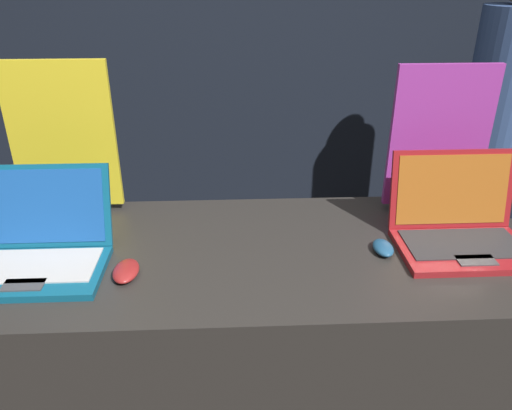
# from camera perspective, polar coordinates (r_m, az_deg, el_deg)

# --- Properties ---
(wall_back) EXTENTS (8.00, 0.05, 2.80)m
(wall_back) POSITION_cam_1_polar(r_m,az_deg,el_deg) (3.14, -1.68, 21.06)
(wall_back) COLOR black
(wall_back) RESTS_ON ground_plane
(display_counter) EXTENTS (1.73, 0.71, 0.90)m
(display_counter) POSITION_cam_1_polar(r_m,az_deg,el_deg) (1.79, 0.04, -17.46)
(display_counter) COLOR #282623
(display_counter) RESTS_ON ground_plane
(laptop_front) EXTENTS (0.38, 0.33, 0.26)m
(laptop_front) POSITION_cam_1_polar(r_m,az_deg,el_deg) (1.54, -23.60, -4.27)
(laptop_front) COLOR #0F5170
(laptop_front) RESTS_ON display_counter
(mouse_front) EXTENTS (0.07, 0.12, 0.03)m
(mouse_front) POSITION_cam_1_polar(r_m,az_deg,el_deg) (1.43, -14.64, -7.30)
(mouse_front) COLOR maroon
(mouse_front) RESTS_ON display_counter
(promo_stand_front) EXTENTS (0.34, 0.07, 0.51)m
(promo_stand_front) POSITION_cam_1_polar(r_m,az_deg,el_deg) (1.77, -21.13, 6.65)
(promo_stand_front) COLOR black
(promo_stand_front) RESTS_ON display_counter
(laptop_back) EXTENTS (0.39, 0.31, 0.27)m
(laptop_back) POSITION_cam_1_polar(r_m,az_deg,el_deg) (1.64, 22.22, -2.18)
(laptop_back) COLOR maroon
(laptop_back) RESTS_ON display_counter
(mouse_back) EXTENTS (0.06, 0.10, 0.03)m
(mouse_back) POSITION_cam_1_polar(r_m,az_deg,el_deg) (1.54, 14.32, -4.76)
(mouse_back) COLOR navy
(mouse_back) RESTS_ON display_counter
(promo_stand_back) EXTENTS (0.33, 0.07, 0.50)m
(promo_stand_back) POSITION_cam_1_polar(r_m,az_deg,el_deg) (1.77, 20.15, 6.62)
(promo_stand_back) COLOR black
(promo_stand_back) RESTS_ON display_counter
(person_bystander) EXTENTS (0.32, 0.32, 1.71)m
(person_bystander) POSITION_cam_1_polar(r_m,az_deg,el_deg) (2.78, 25.49, 7.05)
(person_bystander) COLOR #282833
(person_bystander) RESTS_ON ground_plane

